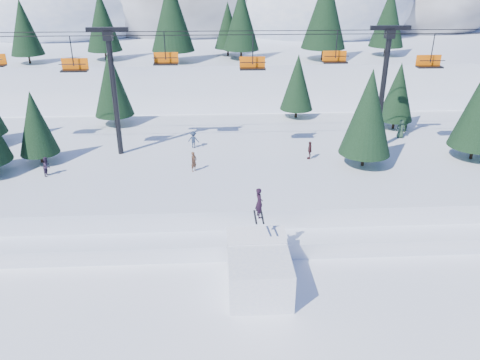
{
  "coord_description": "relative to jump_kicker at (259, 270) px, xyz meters",
  "views": [
    {
      "loc": [
        -0.89,
        -19.66,
        16.85
      ],
      "look_at": [
        0.5,
        6.0,
        5.2
      ],
      "focal_mm": 35.0,
      "sensor_mm": 36.0,
      "label": 1
    }
  ],
  "objects": [
    {
      "name": "conifer_stand",
      "position": [
        1.96,
        16.61,
        5.55
      ],
      "size": [
        62.93,
        17.41,
        9.32
      ],
      "color": "black",
      "rests_on": "mid_shelf"
    },
    {
      "name": "ground",
      "position": [
        -1.35,
        -2.2,
        -1.3
      ],
      "size": [
        160.0,
        160.0,
        0.0
      ],
      "primitive_type": "plane",
      "color": "white",
      "rests_on": "ground"
    },
    {
      "name": "banner_far",
      "position": [
        10.0,
        4.48,
        -0.76
      ],
      "size": [
        2.7,
        1.01,
        0.9
      ],
      "color": "black",
      "rests_on": "ground"
    },
    {
      "name": "berm",
      "position": [
        -1.35,
        5.8,
        -0.75
      ],
      "size": [
        70.0,
        6.0,
        1.1
      ],
      "primitive_type": "cube",
      "color": "white",
      "rests_on": "ground"
    },
    {
      "name": "jump_kicker",
      "position": [
        0.0,
        0.0,
        0.0
      ],
      "size": [
        3.47,
        4.73,
        5.73
      ],
      "color": "white",
      "rests_on": "ground"
    },
    {
      "name": "chairlift",
      "position": [
        -0.28,
        15.84,
        8.03
      ],
      "size": [
        46.0,
        3.21,
        10.28
      ],
      "color": "black",
      "rests_on": "mid_shelf"
    },
    {
      "name": "mid_shelf",
      "position": [
        -1.35,
        15.8,
        -0.05
      ],
      "size": [
        70.0,
        22.0,
        2.5
      ],
      "primitive_type": "cube",
      "color": "white",
      "rests_on": "ground"
    },
    {
      "name": "mountain_ridge",
      "position": [
        -6.42,
        71.11,
        8.35
      ],
      "size": [
        119.0,
        60.0,
        26.46
      ],
      "color": "white",
      "rests_on": "ground"
    },
    {
      "name": "distant_skiers",
      "position": [
        3.63,
        16.23,
        2.01
      ],
      "size": [
        31.67,
        9.74,
        1.77
      ],
      "color": "#243F2B",
      "rests_on": "mid_shelf"
    },
    {
      "name": "banner_near",
      "position": [
        3.86,
        3.13,
        -0.76
      ],
      "size": [
        2.83,
        0.44,
        0.9
      ],
      "color": "black",
      "rests_on": "ground"
    }
  ]
}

